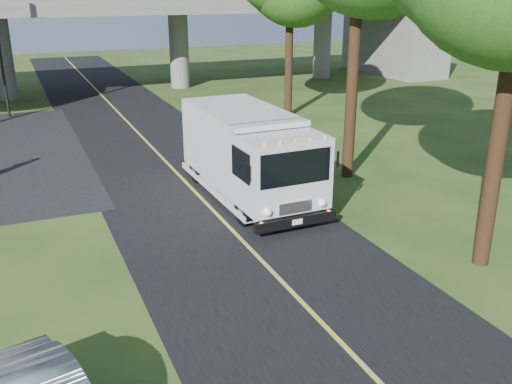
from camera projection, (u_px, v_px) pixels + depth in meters
ground at (324, 326)px, 12.81m from camera, size 120.00×120.00×0.00m
road at (191, 188)px, 21.43m from camera, size 7.00×90.00×0.02m
lane_line at (191, 188)px, 21.42m from camera, size 0.12×90.00×0.01m
overpass at (93, 26)px, 38.85m from camera, size 54.00×10.00×7.30m
traffic_signal at (1, 61)px, 31.91m from camera, size 0.18×0.22×5.20m
step_van at (248, 152)px, 20.04m from camera, size 2.85×7.43×3.10m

